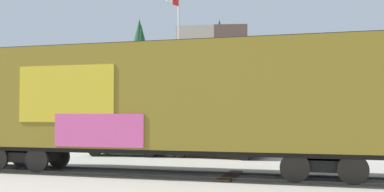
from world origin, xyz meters
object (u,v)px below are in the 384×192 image
flagpole (177,51)px  freight_car (163,99)px  parked_car_green (127,138)px  parked_car_tan (216,140)px

flagpole → freight_car: bearing=-78.8°
freight_car → parked_car_green: size_ratio=3.94×
flagpole → parked_car_tan: 8.39m
parked_car_green → parked_car_tan: size_ratio=0.84×
freight_car → parked_car_tan: bearing=82.3°
parked_car_green → parked_car_tan: parked_car_green is taller
parked_car_green → parked_car_tan: 4.59m
flagpole → parked_car_green: size_ratio=2.36×
flagpole → parked_car_tan: size_ratio=1.99×
freight_car → flagpole: size_ratio=1.67×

